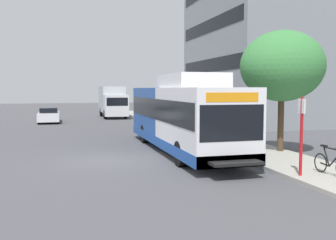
# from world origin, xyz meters

# --- Properties ---
(ground_plane) EXTENTS (120.00, 120.00, 0.00)m
(ground_plane) POSITION_xyz_m (0.00, 8.00, 0.00)
(ground_plane) COLOR #4C4C51
(sidewalk_curb) EXTENTS (3.00, 56.00, 0.14)m
(sidewalk_curb) POSITION_xyz_m (7.00, 6.00, 0.07)
(sidewalk_curb) COLOR #A8A399
(sidewalk_curb) RESTS_ON ground
(transit_bus) EXTENTS (2.58, 12.25, 3.65)m
(transit_bus) POSITION_xyz_m (3.85, 1.62, 1.70)
(transit_bus) COLOR white
(transit_bus) RESTS_ON ground
(bus_stop_sign_pole) EXTENTS (0.10, 0.36, 2.60)m
(bus_stop_sign_pole) POSITION_xyz_m (5.90, -5.02, 1.65)
(bus_stop_sign_pole) COLOR red
(bus_stop_sign_pole) RESTS_ON sidewalk_curb
(bicycle_parked) EXTENTS (0.52, 1.76, 1.02)m
(bicycle_parked) POSITION_xyz_m (6.86, -5.32, 0.56)
(bicycle_parked) COLOR black
(bicycle_parked) RESTS_ON sidewalk_curb
(street_tree_near_stop) EXTENTS (3.78, 3.78, 5.50)m
(street_tree_near_stop) POSITION_xyz_m (8.03, -0.30, 4.02)
(street_tree_near_stop) COLOR #4C3823
(street_tree_near_stop) RESTS_ON sidewalk_curb
(parked_car_far_lane) EXTENTS (1.80, 4.50, 1.33)m
(parked_car_far_lane) POSITION_xyz_m (-2.82, 19.89, 0.66)
(parked_car_far_lane) COLOR silver
(parked_car_far_lane) RESTS_ON ground
(box_truck_background) EXTENTS (2.32, 7.01, 3.25)m
(box_truck_background) POSITION_xyz_m (3.48, 24.92, 1.74)
(box_truck_background) COLOR silver
(box_truck_background) RESTS_ON ground
(lattice_comm_tower) EXTENTS (1.10, 1.10, 30.43)m
(lattice_comm_tower) POSITION_xyz_m (14.75, 31.11, 10.17)
(lattice_comm_tower) COLOR #B7B7BC
(lattice_comm_tower) RESTS_ON ground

